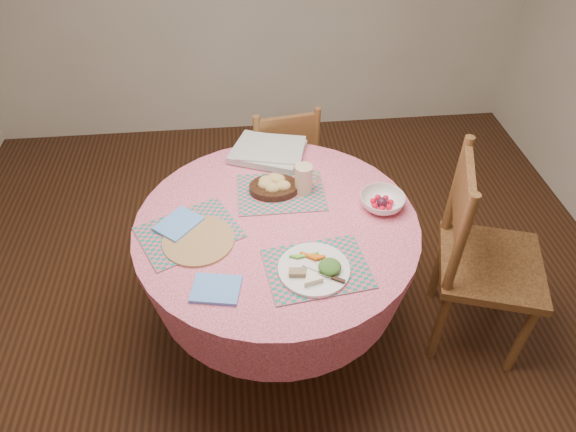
% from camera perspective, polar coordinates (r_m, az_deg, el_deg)
% --- Properties ---
extents(ground, '(4.00, 4.00, 0.00)m').
position_cam_1_polar(ground, '(2.79, -1.05, -12.11)').
color(ground, '#331C0F').
rests_on(ground, ground).
extents(dining_table, '(1.24, 1.24, 0.75)m').
position_cam_1_polar(dining_table, '(2.36, -1.21, -4.15)').
color(dining_table, pink).
rests_on(dining_table, ground).
extents(chair_right, '(0.59, 0.60, 1.04)m').
position_cam_1_polar(chair_right, '(2.52, 20.56, -4.14)').
color(chair_right, brown).
rests_on(chair_right, ground).
extents(chair_back, '(0.46, 0.44, 0.87)m').
position_cam_1_polar(chair_back, '(3.05, -0.66, 5.83)').
color(chair_back, brown).
rests_on(chair_back, ground).
extents(placemat_front, '(0.43, 0.35, 0.01)m').
position_cam_1_polar(placemat_front, '(2.03, 3.27, -5.82)').
color(placemat_front, '#167C73').
rests_on(placemat_front, dining_table).
extents(placemat_left, '(0.49, 0.44, 0.01)m').
position_cam_1_polar(placemat_left, '(2.21, -10.93, -1.80)').
color(placemat_left, '#167C73').
rests_on(placemat_left, dining_table).
extents(placemat_back, '(0.40, 0.30, 0.01)m').
position_cam_1_polar(placemat_back, '(2.37, -0.79, 2.65)').
color(placemat_back, '#167C73').
rests_on(placemat_back, dining_table).
extents(wicker_trivet, '(0.30, 0.30, 0.01)m').
position_cam_1_polar(wicker_trivet, '(2.16, -9.92, -2.70)').
color(wicker_trivet, olive).
rests_on(wicker_trivet, dining_table).
extents(napkin_near, '(0.20, 0.17, 0.01)m').
position_cam_1_polar(napkin_near, '(1.97, -7.99, -8.04)').
color(napkin_near, '#609AF7').
rests_on(napkin_near, dining_table).
extents(napkin_far, '(0.22, 0.23, 0.01)m').
position_cam_1_polar(napkin_far, '(2.24, -12.06, -0.87)').
color(napkin_far, '#609AF7').
rests_on(napkin_far, placemat_left).
extents(dinner_plate, '(0.28, 0.28, 0.05)m').
position_cam_1_polar(dinner_plate, '(2.01, 3.12, -5.85)').
color(dinner_plate, white).
rests_on(dinner_plate, placemat_front).
extents(bread_bowl, '(0.23, 0.23, 0.08)m').
position_cam_1_polar(bread_bowl, '(2.36, -1.59, 3.46)').
color(bread_bowl, black).
rests_on(bread_bowl, placemat_back).
extents(latte_mug, '(0.12, 0.08, 0.14)m').
position_cam_1_polar(latte_mug, '(2.33, 1.79, 4.12)').
color(latte_mug, beige).
rests_on(latte_mug, placemat_back).
extents(fruit_bowl, '(0.24, 0.24, 0.06)m').
position_cam_1_polar(fruit_bowl, '(2.32, 10.41, 1.58)').
color(fruit_bowl, white).
rests_on(fruit_bowl, dining_table).
extents(newspaper_stack, '(0.42, 0.38, 0.04)m').
position_cam_1_polar(newspaper_stack, '(2.60, -2.21, 7.22)').
color(newspaper_stack, silver).
rests_on(newspaper_stack, dining_table).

